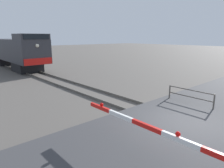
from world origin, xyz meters
TOP-DOWN VIEW (x-y plane):
  - ground_plane at (0.00, 0.00)m, footprint 160.00×160.00m
  - rail_track_left at (-0.72, 0.00)m, footprint 0.08×80.00m
  - rail_track_right at (0.72, 0.00)m, footprint 0.08×80.00m
  - road_surface at (0.00, 0.00)m, footprint 36.00×5.85m
  - locomotive at (0.00, 22.67)m, footprint 2.94×14.49m
  - crossing_gate at (-3.34, -2.57)m, footprint 0.36×6.35m
  - guard_railing at (2.55, 1.23)m, footprint 0.08×2.67m

SIDE VIEW (x-z plane):
  - ground_plane at x=0.00m, z-range 0.00..0.00m
  - rail_track_left at x=-0.72m, z-range 0.00..0.15m
  - rail_track_right at x=0.72m, z-range 0.00..0.15m
  - road_surface at x=0.00m, z-range 0.00..0.16m
  - guard_railing at x=2.55m, z-range 0.15..1.10m
  - crossing_gate at x=-3.34m, z-range 0.17..1.52m
  - locomotive at x=0.00m, z-range 0.05..4.11m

